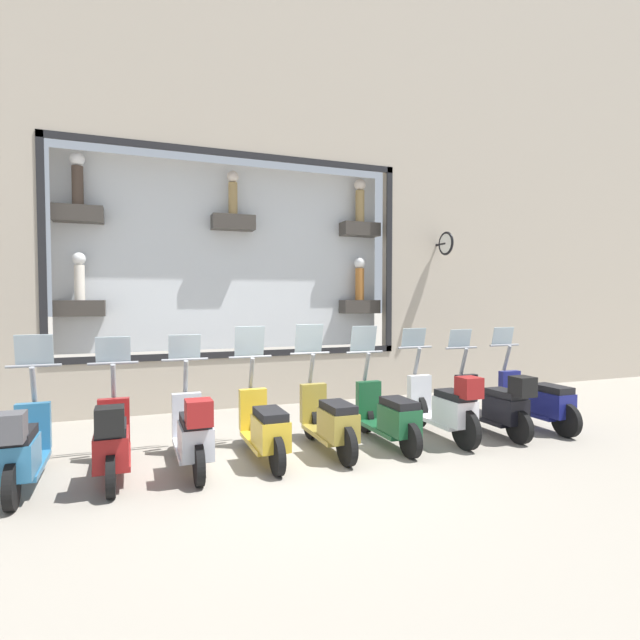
{
  "coord_description": "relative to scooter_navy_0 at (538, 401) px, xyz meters",
  "views": [
    {
      "loc": [
        -5.85,
        1.88,
        2.05
      ],
      "look_at": [
        1.67,
        -1.0,
        1.71
      ],
      "focal_mm": 28.0,
      "sensor_mm": 36.0,
      "label": 1
    }
  ],
  "objects": [
    {
      "name": "ground_plane",
      "position": [
        -0.23,
        4.15,
        -0.43
      ],
      "size": [
        120.0,
        120.0,
        0.0
      ],
      "primitive_type": "plane",
      "color": "gray"
    },
    {
      "name": "building_facade",
      "position": [
        3.38,
        4.15,
        4.56
      ],
      "size": [
        1.17,
        36.0,
        9.73
      ],
      "color": "#ADA08E",
      "rests_on": "ground_plane"
    },
    {
      "name": "scooter_navy_0",
      "position": [
        0.0,
        0.0,
        0.0
      ],
      "size": [
        1.8,
        0.61,
        1.57
      ],
      "color": "black",
      "rests_on": "ground_plane"
    },
    {
      "name": "scooter_black_1",
      "position": [
        -0.07,
        0.89,
        0.03
      ],
      "size": [
        1.79,
        0.61,
        1.55
      ],
      "color": "black",
      "rests_on": "ground_plane"
    },
    {
      "name": "scooter_white_2",
      "position": [
        -0.05,
        1.78,
        0.06
      ],
      "size": [
        1.81,
        0.61,
        1.59
      ],
      "color": "black",
      "rests_on": "ground_plane"
    },
    {
      "name": "scooter_green_3",
      "position": [
        -0.0,
        2.67,
        -0.01
      ],
      "size": [
        1.79,
        0.6,
        1.64
      ],
      "color": "black",
      "rests_on": "ground_plane"
    },
    {
      "name": "scooter_olive_4",
      "position": [
        0.0,
        3.56,
        0.0
      ],
      "size": [
        1.8,
        0.6,
        1.68
      ],
      "color": "black",
      "rests_on": "ground_plane"
    },
    {
      "name": "scooter_yellow_5",
      "position": [
        -0.0,
        4.45,
        -0.01
      ],
      "size": [
        1.79,
        0.6,
        1.67
      ],
      "color": "black",
      "rests_on": "ground_plane"
    },
    {
      "name": "scooter_silver_6",
      "position": [
        -0.07,
        5.34,
        0.03
      ],
      "size": [
        1.79,
        0.6,
        1.57
      ],
      "color": "black",
      "rests_on": "ground_plane"
    },
    {
      "name": "scooter_red_7",
      "position": [
        -0.07,
        6.23,
        0.03
      ],
      "size": [
        1.79,
        0.61,
        1.57
      ],
      "color": "black",
      "rests_on": "ground_plane"
    },
    {
      "name": "scooter_teal_8",
      "position": [
        -0.07,
        7.12,
        0.03
      ],
      "size": [
        1.79,
        0.61,
        1.62
      ],
      "color": "black",
      "rests_on": "ground_plane"
    }
  ]
}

